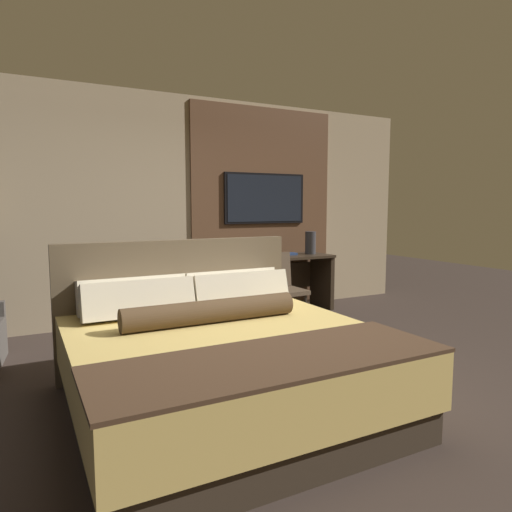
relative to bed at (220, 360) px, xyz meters
The scene contains 9 objects.
ground_plane 0.59m from the bed, 11.86° to the left, with size 16.00×16.00×0.00m, color #332823.
wall_back_tv_panel 2.96m from the bed, 76.84° to the left, with size 7.20×0.09×2.80m.
bed is the anchor object (origin of this frame).
desk 2.98m from the bed, 53.14° to the left, with size 1.60×0.56×0.76m.
tv 3.38m from the bed, 55.68° to the left, with size 1.21×0.04×0.68m.
desk_chair 2.34m from the bed, 49.49° to the left, with size 0.50×0.50×0.87m.
vase_tall 3.06m from the bed, 53.31° to the left, with size 0.07×0.07×0.22m.
vase_short 3.40m from the bed, 44.95° to the left, with size 0.15×0.15×0.31m.
book 3.15m from the bed, 49.76° to the left, with size 0.22×0.16×0.03m.
Camera 1 is at (-1.69, -2.99, 1.43)m, focal length 32.00 mm.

